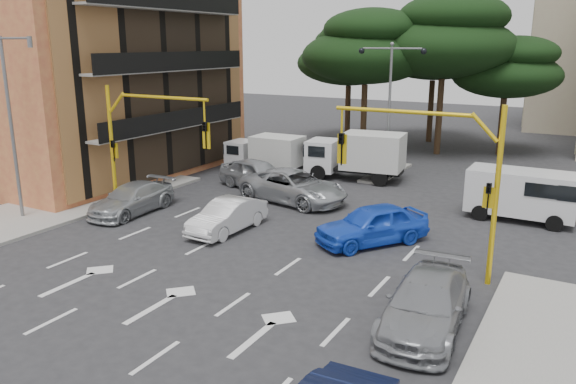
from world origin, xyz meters
name	(u,v)px	position (x,y,z in m)	size (l,w,h in m)	color
ground	(242,257)	(0.00, 0.00, 0.00)	(120.00, 120.00, 0.00)	#28282B
median_strip	(386,173)	(0.00, 16.00, 0.07)	(1.40, 6.00, 0.15)	gray
apartment_orange	(71,60)	(-17.95, 8.00, 6.85)	(15.19, 16.15, 13.70)	#B85039
pine_left_near	(367,47)	(-3.94, 21.96, 7.60)	(9.15, 9.15, 10.23)	#382616
pine_center	(445,36)	(1.06, 23.96, 8.30)	(9.98, 9.98, 11.16)	#382616
pine_left_far	(350,55)	(-6.94, 25.96, 6.91)	(8.32, 8.32, 9.30)	#382616
pine_right	(508,67)	(5.06, 25.96, 6.22)	(7.49, 7.49, 8.37)	#382616
pine_back	(435,46)	(-0.94, 28.96, 7.60)	(9.15, 9.15, 10.23)	#382616
signal_mast_right	(442,166)	(6.80, 1.99, 3.88)	(5.79, 0.37, 6.00)	yellow
signal_mast_left	(139,134)	(-6.80, 1.99, 3.88)	(5.79, 0.37, 6.00)	yellow
street_lamp_left	(13,117)	(-11.29, -1.00, 4.72)	(2.08, 0.20, 8.00)	slate
street_lamp_center	(390,85)	(0.00, 16.00, 5.43)	(4.16, 0.36, 7.77)	slate
car_white_hatch	(227,216)	(-2.21, 2.17, 0.69)	(1.45, 4.17, 1.37)	silver
car_blue_compact	(372,224)	(3.74, 3.80, 0.80)	(1.89, 4.70, 1.60)	blue
car_silver_wagon	(132,199)	(-7.75, 2.18, 0.69)	(1.93, 4.76, 1.38)	#A6AAAE
car_silver_cross_a	(293,186)	(-2.00, 7.66, 0.81)	(2.68, 5.81, 1.61)	#ADB0B5
car_silver_cross_b	(258,174)	(-5.00, 9.00, 0.83)	(1.95, 4.85, 1.65)	#A2A5AA
car_silver_parked	(426,304)	(7.60, -2.02, 0.74)	(2.07, 5.09, 1.48)	gray
van_white	(521,195)	(8.50, 10.08, 1.17)	(2.11, 4.67, 2.33)	silver
box_truck_a	(265,154)	(-6.61, 12.42, 1.20)	(2.06, 4.90, 2.41)	silver
box_truck_b	(356,156)	(-1.12, 13.68, 1.41)	(2.41, 5.74, 2.82)	white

